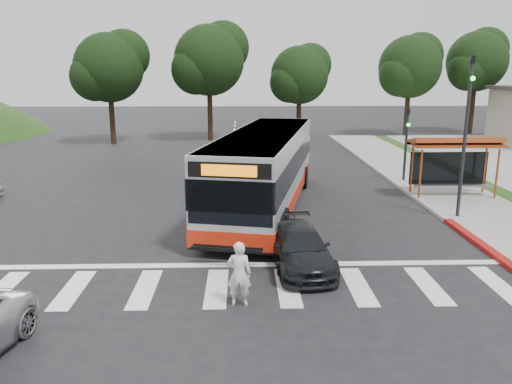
{
  "coord_description": "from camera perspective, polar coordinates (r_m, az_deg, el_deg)",
  "views": [
    {
      "loc": [
        0.73,
        -17.97,
        5.92
      ],
      "look_at": [
        1.25,
        -0.19,
        1.6
      ],
      "focal_mm": 35.0,
      "sensor_mm": 36.0,
      "label": 1
    }
  ],
  "objects": [
    {
      "name": "ground",
      "position": [
        18.94,
        -3.8,
        -4.6
      ],
      "size": [
        140.0,
        140.0,
        0.0
      ],
      "primitive_type": "plane",
      "color": "black",
      "rests_on": "ground"
    },
    {
      "name": "sidewalk_east",
      "position": [
        28.54,
        19.46,
        1.01
      ],
      "size": [
        4.0,
        40.0,
        0.12
      ],
      "primitive_type": "cube",
      "color": "gray",
      "rests_on": "ground"
    },
    {
      "name": "curb_east",
      "position": [
        27.88,
        15.63,
        1.03
      ],
      "size": [
        0.3,
        40.0,
        0.15
      ],
      "primitive_type": "cube",
      "color": "#9E9991",
      "rests_on": "ground"
    },
    {
      "name": "curb_east_red",
      "position": [
        18.91,
        24.49,
        -5.62
      ],
      "size": [
        0.32,
        6.0,
        0.15
      ],
      "primitive_type": "cube",
      "color": "maroon",
      "rests_on": "ground"
    },
    {
      "name": "crosswalk_ladder",
      "position": [
        14.28,
        -4.52,
        -10.86
      ],
      "size": [
        18.0,
        2.6,
        0.01
      ],
      "primitive_type": "cube",
      "color": "silver",
      "rests_on": "ground"
    },
    {
      "name": "bus_shelter",
      "position": [
        25.43,
        21.75,
        4.61
      ],
      "size": [
        4.2,
        1.6,
        2.86
      ],
      "color": "#9C401A",
      "rests_on": "sidewalk_east"
    },
    {
      "name": "traffic_signal_ne_tall",
      "position": [
        21.49,
        22.9,
        7.13
      ],
      "size": [
        0.18,
        0.37,
        6.5
      ],
      "color": "black",
      "rests_on": "ground"
    },
    {
      "name": "traffic_signal_ne_short",
      "position": [
        28.12,
        16.82,
        6.03
      ],
      "size": [
        0.18,
        0.37,
        4.0
      ],
      "color": "black",
      "rests_on": "ground"
    },
    {
      "name": "tree_ne_a",
      "position": [
        48.53,
        17.26,
        13.61
      ],
      "size": [
        6.16,
        5.74,
        9.3
      ],
      "color": "black",
      "rests_on": "parking_lot"
    },
    {
      "name": "tree_ne_b",
      "position": [
        52.99,
        23.98,
        13.59
      ],
      "size": [
        6.16,
        5.74,
        10.02
      ],
      "color": "black",
      "rests_on": "ground"
    },
    {
      "name": "tree_north_a",
      "position": [
        44.13,
        -5.29,
        14.89
      ],
      "size": [
        6.6,
        6.15,
        10.17
      ],
      "color": "black",
      "rests_on": "ground"
    },
    {
      "name": "tree_north_b",
      "position": [
        46.34,
        5.08,
        13.27
      ],
      "size": [
        5.72,
        5.33,
        8.43
      ],
      "color": "black",
      "rests_on": "ground"
    },
    {
      "name": "tree_north_c",
      "position": [
        43.37,
        -16.36,
        13.6
      ],
      "size": [
        6.16,
        5.74,
        9.3
      ],
      "color": "black",
      "rests_on": "ground"
    },
    {
      "name": "transit_bus",
      "position": [
        21.81,
        1.01,
        2.46
      ],
      "size": [
        5.55,
        13.39,
        3.38
      ],
      "primitive_type": null,
      "rotation": [
        0.0,
        0.0,
        -0.21
      ],
      "color": "#B5B8BA",
      "rests_on": "ground"
    },
    {
      "name": "pedestrian",
      "position": [
        12.94,
        -1.95,
        -9.34
      ],
      "size": [
        0.66,
        0.45,
        1.73
      ],
      "primitive_type": "imported",
      "rotation": [
        0.0,
        0.0,
        3.08
      ],
      "color": "white",
      "rests_on": "ground"
    },
    {
      "name": "dark_sedan",
      "position": [
        15.58,
        4.99,
        -6.33
      ],
      "size": [
        2.05,
        4.33,
        1.22
      ],
      "primitive_type": "imported",
      "rotation": [
        0.0,
        0.0,
        0.08
      ],
      "color": "black",
      "rests_on": "ground"
    }
  ]
}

